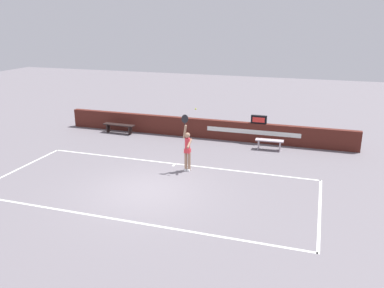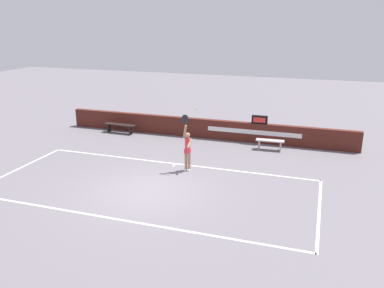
% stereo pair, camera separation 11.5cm
% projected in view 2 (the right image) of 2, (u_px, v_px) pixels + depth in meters
% --- Properties ---
extents(ground_plane, '(60.00, 60.00, 0.00)m').
position_uv_depth(ground_plane, '(147.00, 190.00, 13.94)').
color(ground_plane, slate).
extents(court_lines, '(11.72, 5.15, 0.00)m').
position_uv_depth(court_lines, '(151.00, 187.00, 14.24)').
color(court_lines, white).
rests_on(court_lines, ground).
extents(back_wall, '(14.93, 0.28, 0.97)m').
position_uv_depth(back_wall, '(204.00, 128.00, 20.03)').
color(back_wall, '#4D1D16').
rests_on(back_wall, ground).
extents(speed_display, '(0.75, 0.19, 0.39)m').
position_uv_depth(speed_display, '(260.00, 120.00, 18.97)').
color(speed_display, black).
rests_on(speed_display, back_wall).
extents(tennis_player, '(0.42, 0.46, 2.30)m').
position_uv_depth(tennis_player, '(187.00, 148.00, 15.51)').
color(tennis_player, '#9C755C').
rests_on(tennis_player, ground).
extents(tennis_ball, '(0.07, 0.07, 0.07)m').
position_uv_depth(tennis_ball, '(196.00, 109.00, 15.02)').
color(tennis_ball, '#C5DD33').
extents(courtside_bench_near, '(1.29, 0.42, 0.47)m').
position_uv_depth(courtside_bench_near, '(270.00, 143.00, 18.17)').
color(courtside_bench_near, '#B7A9B2').
rests_on(courtside_bench_near, ground).
extents(courtside_bench_far, '(1.75, 0.42, 0.48)m').
position_uv_depth(courtside_bench_far, '(120.00, 126.00, 20.87)').
color(courtside_bench_far, black).
rests_on(courtside_bench_far, ground).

